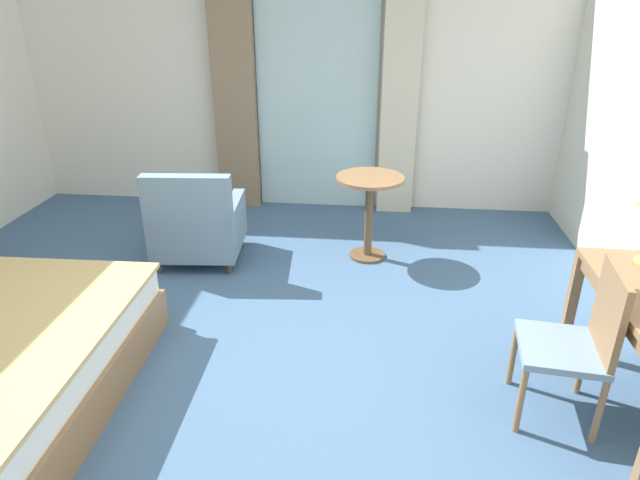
% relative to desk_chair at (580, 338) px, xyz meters
% --- Properties ---
extents(ground, '(6.22, 6.49, 0.10)m').
position_rel_desk_chair_xyz_m(ground, '(-2.03, 0.26, -0.55)').
color(ground, '#426084').
extents(wall_back, '(5.82, 0.12, 2.69)m').
position_rel_desk_chair_xyz_m(wall_back, '(-2.03, 3.25, 0.84)').
color(wall_back, white).
rests_on(wall_back, ground).
extents(balcony_glass_door, '(1.25, 0.02, 2.37)m').
position_rel_desk_chair_xyz_m(balcony_glass_door, '(-1.74, 3.17, 0.68)').
color(balcony_glass_door, silver).
rests_on(balcony_glass_door, ground).
extents(curtain_panel_left, '(0.43, 0.10, 2.53)m').
position_rel_desk_chair_xyz_m(curtain_panel_left, '(-2.58, 3.07, 0.76)').
color(curtain_panel_left, '#897056').
rests_on(curtain_panel_left, ground).
extents(curtain_panel_right, '(0.37, 0.10, 2.53)m').
position_rel_desk_chair_xyz_m(curtain_panel_right, '(-0.89, 3.07, 0.76)').
color(curtain_panel_right, beige).
rests_on(curtain_panel_right, ground).
extents(desk_chair, '(0.47, 0.49, 0.91)m').
position_rel_desk_chair_xyz_m(desk_chair, '(0.00, 0.00, 0.00)').
color(desk_chair, gray).
rests_on(desk_chair, ground).
extents(armchair_by_window, '(0.77, 0.77, 0.85)m').
position_rel_desk_chair_xyz_m(armchair_by_window, '(-2.61, 1.66, -0.17)').
color(armchair_by_window, gray).
rests_on(armchair_by_window, ground).
extents(round_cafe_table, '(0.58, 0.58, 0.74)m').
position_rel_desk_chair_xyz_m(round_cafe_table, '(-1.15, 1.89, 0.04)').
color(round_cafe_table, olive).
rests_on(round_cafe_table, ground).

